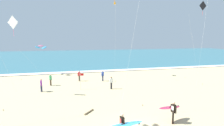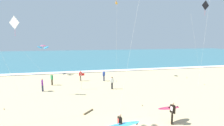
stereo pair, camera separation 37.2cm
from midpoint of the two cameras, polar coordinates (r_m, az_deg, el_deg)
The scene contains 15 objects.
ocean_water at distance 63.61m, azimuth -8.32°, elevation 2.24°, with size 160.00×60.00×0.08m, color #336B7A.
shoreline_foam at distance 34.32m, azimuth -4.70°, elevation -2.59°, with size 160.00×1.78×0.01m, color white.
surfer_lead at distance 14.59m, azimuth 19.09°, elevation -14.02°, with size 2.22×1.16×1.71m.
surfer_trailing at distance 11.73m, azimuth 3.80°, elevation -19.22°, with size 2.48×1.01×1.71m.
kite_delta_amber_near at distance 29.86m, azimuth 1.83°, elevation 18.72°, with size 1.09×4.13×12.51m.
kite_diamond_ivory_far at distance 22.04m, azimuth -28.61°, elevation 10.82°, with size 3.40×2.12×8.77m.
kite_arc_rose_high at distance 32.86m, azimuth -21.04°, elevation 4.84°, with size 3.87×4.08×5.19m.
kite_diamond_charcoal_distant at distance 32.97m, azimuth 28.05°, elevation 15.54°, with size 3.65×0.60×12.30m.
bystander_red_top at distance 27.04m, azimuth -9.69°, elevation -4.01°, with size 0.49×0.26×1.59m.
bystander_purple_top at distance 23.04m, azimuth -21.07°, elevation -6.57°, with size 0.22×0.50×1.59m.
bystander_white_top at distance 22.48m, azimuth 0.48°, elevation -6.38°, with size 0.49×0.25×1.59m.
bystander_green_top at distance 25.57m, azimuth -18.39°, elevation -5.02°, with size 0.35×0.40×1.59m.
bystander_blue_top at distance 26.63m, azimuth -2.22°, elevation -4.09°, with size 0.43×0.33×1.59m.
lifeguard_flag at distance 22.58m, azimuth -9.30°, elevation -5.23°, with size 0.45×0.05×2.10m.
driftwood_log at distance 16.08m, azimuth -6.95°, elevation -15.28°, with size 0.13×0.13×1.23m, color #846B4C.
Camera 2 is at (-4.30, -9.80, 6.43)m, focal length 28.40 mm.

